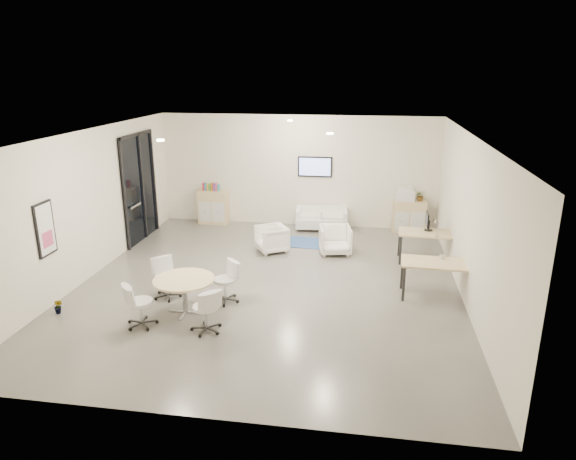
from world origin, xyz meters
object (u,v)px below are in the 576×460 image
at_px(armchair_left, 272,238).
at_px(desk_front, 438,266).
at_px(sideboard_right, 409,216).
at_px(armchair_right, 335,239).
at_px(round_table, 184,283).
at_px(sideboard_left, 213,207).
at_px(desk_rear, 429,235).
at_px(loveseat, 322,219).

bearing_deg(armchair_left, desk_front, 29.68).
distance_m(sideboard_right, armchair_left, 4.16).
bearing_deg(sideboard_right, armchair_right, -132.65).
height_order(armchair_right, round_table, armchair_right).
height_order(sideboard_left, sideboard_right, sideboard_left).
height_order(sideboard_right, round_table, sideboard_right).
distance_m(sideboard_right, armchair_right, 2.86).
bearing_deg(round_table, sideboard_right, 52.24).
xyz_separation_m(sideboard_right, desk_front, (0.26, -4.35, 0.22)).
bearing_deg(desk_front, sideboard_right, 96.01).
xyz_separation_m(armchair_left, desk_rear, (3.82, -0.13, 0.30)).
height_order(loveseat, armchair_right, armchair_right).
distance_m(armchair_right, desk_front, 3.16).
bearing_deg(desk_front, loveseat, 125.35).
bearing_deg(sideboard_left, loveseat, -2.04).
bearing_deg(round_table, sideboard_left, 101.58).
distance_m(loveseat, armchair_right, 2.05).
bearing_deg(sideboard_right, loveseat, -177.19).
xyz_separation_m(sideboard_left, sideboard_right, (5.71, 0.01, -0.03)).
relative_size(desk_rear, desk_front, 0.98).
relative_size(sideboard_left, desk_rear, 0.69).
height_order(loveseat, armchair_left, armchair_left).
xyz_separation_m(loveseat, armchair_left, (-1.07, -2.08, 0.07)).
bearing_deg(round_table, loveseat, 70.22).
bearing_deg(desk_rear, armchair_right, 176.25).
distance_m(armchair_left, desk_front, 4.37).
relative_size(armchair_right, desk_front, 0.53).
height_order(sideboard_right, desk_front, sideboard_right).
height_order(armchair_right, desk_rear, armchair_right).
bearing_deg(armchair_right, sideboard_right, 36.82).
bearing_deg(loveseat, desk_front, -62.09).
relative_size(armchair_left, desk_rear, 0.51).
xyz_separation_m(sideboard_right, armchair_right, (-1.94, -2.11, -0.07)).
xyz_separation_m(sideboard_right, round_table, (-4.51, -5.83, 0.16)).
height_order(sideboard_left, armchair_left, sideboard_left).
bearing_deg(loveseat, armchair_right, -80.05).
height_order(sideboard_right, armchair_left, sideboard_right).
relative_size(sideboard_left, loveseat, 0.65).
xyz_separation_m(sideboard_right, armchair_left, (-3.53, -2.20, -0.09)).
relative_size(sideboard_right, armchair_left, 1.26).
distance_m(sideboard_right, desk_front, 4.37).
height_order(loveseat, desk_front, desk_front).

